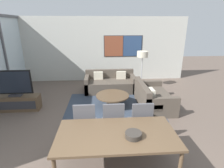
# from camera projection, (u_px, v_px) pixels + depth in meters

# --- Properties ---
(wall_back) EXTENTS (7.71, 0.09, 2.80)m
(wall_back) POSITION_uv_depth(u_px,v_px,m) (101.00, 49.00, 7.77)
(wall_back) COLOR silver
(wall_back) RESTS_ON ground_plane
(area_rug) EXTENTS (2.87, 2.18, 0.01)m
(area_rug) POSITION_uv_depth(u_px,v_px,m) (113.00, 106.00, 5.56)
(area_rug) COLOR #333D4C
(area_rug) RESTS_ON ground_plane
(tv_console) EXTENTS (1.31, 0.40, 0.45)m
(tv_console) POSITION_uv_depth(u_px,v_px,m) (17.00, 103.00, 5.25)
(tv_console) COLOR brown
(tv_console) RESTS_ON ground_plane
(television) EXTENTS (1.03, 0.20, 0.78)m
(television) POSITION_uv_depth(u_px,v_px,m) (14.00, 84.00, 5.05)
(television) COLOR #2D2D33
(television) RESTS_ON tv_console
(sofa_main) EXTENTS (1.91, 0.94, 0.76)m
(sofa_main) POSITION_uv_depth(u_px,v_px,m) (110.00, 84.00, 6.82)
(sofa_main) COLOR #51473D
(sofa_main) RESTS_ON ground_plane
(sofa_side) EXTENTS (0.94, 1.61, 0.76)m
(sofa_side) POSITION_uv_depth(u_px,v_px,m) (152.00, 99.00, 5.46)
(sofa_side) COLOR #51473D
(sofa_side) RESTS_ON ground_plane
(coffee_table) EXTENTS (1.03, 1.03, 0.38)m
(coffee_table) POSITION_uv_depth(u_px,v_px,m) (113.00, 98.00, 5.47)
(coffee_table) COLOR brown
(coffee_table) RESTS_ON ground_plane
(dining_table) EXTENTS (1.97, 0.99, 0.76)m
(dining_table) POSITION_uv_depth(u_px,v_px,m) (116.00, 137.00, 2.89)
(dining_table) COLOR brown
(dining_table) RESTS_ON ground_plane
(dining_chair_left) EXTENTS (0.46, 0.46, 1.00)m
(dining_chair_left) POSITION_uv_depth(u_px,v_px,m) (85.00, 122.00, 3.60)
(dining_chair_left) COLOR #4C4C51
(dining_chair_left) RESTS_ON ground_plane
(dining_chair_centre) EXTENTS (0.46, 0.46, 1.00)m
(dining_chair_centre) POSITION_uv_depth(u_px,v_px,m) (113.00, 121.00, 3.63)
(dining_chair_centre) COLOR #4C4C51
(dining_chair_centre) RESTS_ON ground_plane
(dining_chair_right) EXTENTS (0.46, 0.46, 1.00)m
(dining_chair_right) POSITION_uv_depth(u_px,v_px,m) (141.00, 121.00, 3.64)
(dining_chair_right) COLOR #4C4C51
(dining_chair_right) RESTS_ON ground_plane
(fruit_bowl) EXTENTS (0.27, 0.27, 0.09)m
(fruit_bowl) POSITION_uv_depth(u_px,v_px,m) (133.00, 135.00, 2.75)
(fruit_bowl) COLOR #332D28
(fruit_bowl) RESTS_ON dining_table
(floor_lamp) EXTENTS (0.42, 0.42, 1.51)m
(floor_lamp) POSITION_uv_depth(u_px,v_px,m) (142.00, 56.00, 6.64)
(floor_lamp) COLOR #2D2D33
(floor_lamp) RESTS_ON ground_plane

